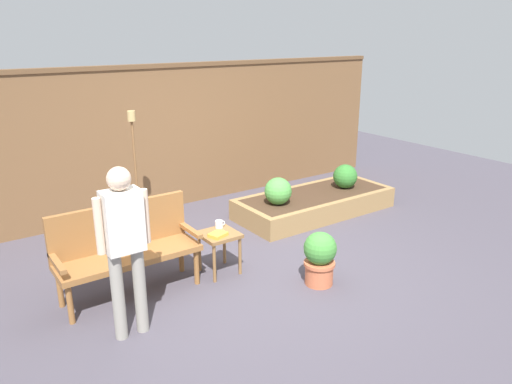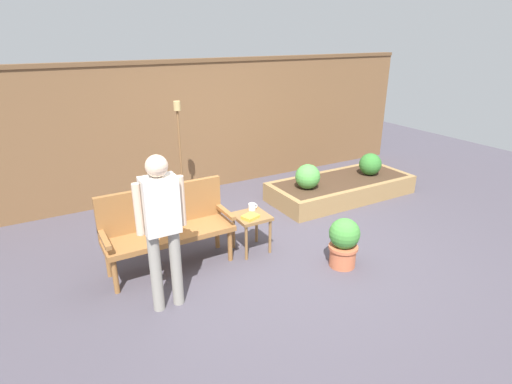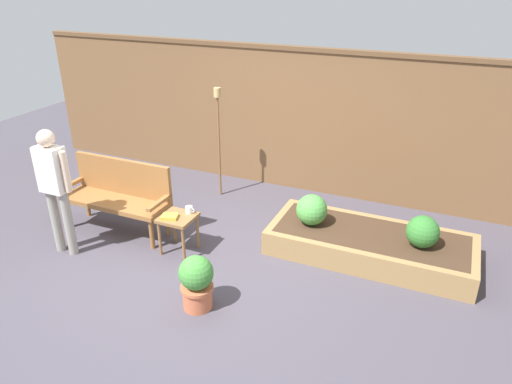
{
  "view_description": "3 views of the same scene",
  "coord_description": "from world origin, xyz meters",
  "px_view_note": "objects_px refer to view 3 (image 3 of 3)",
  "views": [
    {
      "loc": [
        -2.9,
        -4.07,
        2.6
      ],
      "look_at": [
        0.44,
        0.69,
        0.68
      ],
      "focal_mm": 34.36,
      "sensor_mm": 36.0,
      "label": 1
    },
    {
      "loc": [
        -2.57,
        -3.69,
        2.54
      ],
      "look_at": [
        -0.11,
        0.59,
        0.61
      ],
      "focal_mm": 28.69,
      "sensor_mm": 36.0,
      "label": 2
    },
    {
      "loc": [
        2.48,
        -3.95,
        3.16
      ],
      "look_at": [
        0.48,
        0.64,
        0.79
      ],
      "focal_mm": 33.35,
      "sensor_mm": 36.0,
      "label": 3
    }
  ],
  "objects_px": {
    "garden_bench": "(119,191)",
    "shrub_near_bench": "(312,210)",
    "side_table": "(178,222)",
    "book_on_table": "(170,217)",
    "shrub_far_corner": "(423,232)",
    "tiki_torch": "(218,123)",
    "cup_on_table": "(189,210)",
    "potted_boxwood": "(197,281)",
    "person_by_bench": "(54,182)"
  },
  "relations": [
    {
      "from": "garden_bench",
      "to": "shrub_near_bench",
      "type": "bearing_deg",
      "value": 13.67
    },
    {
      "from": "side_table",
      "to": "book_on_table",
      "type": "height_order",
      "value": "book_on_table"
    },
    {
      "from": "side_table",
      "to": "shrub_far_corner",
      "type": "xyz_separation_m",
      "value": [
        2.72,
        0.78,
        0.09
      ]
    },
    {
      "from": "garden_bench",
      "to": "tiki_torch",
      "type": "relative_size",
      "value": 0.88
    },
    {
      "from": "side_table",
      "to": "book_on_table",
      "type": "bearing_deg",
      "value": -127.83
    },
    {
      "from": "tiki_torch",
      "to": "side_table",
      "type": "bearing_deg",
      "value": -80.2
    },
    {
      "from": "tiki_torch",
      "to": "shrub_far_corner",
      "type": "bearing_deg",
      "value": -15.78
    },
    {
      "from": "cup_on_table",
      "to": "shrub_far_corner",
      "type": "bearing_deg",
      "value": 13.81
    },
    {
      "from": "shrub_near_bench",
      "to": "tiki_torch",
      "type": "bearing_deg",
      "value": 153.54
    },
    {
      "from": "garden_bench",
      "to": "potted_boxwood",
      "type": "height_order",
      "value": "garden_bench"
    },
    {
      "from": "side_table",
      "to": "shrub_near_bench",
      "type": "bearing_deg",
      "value": 28.78
    },
    {
      "from": "book_on_table",
      "to": "shrub_far_corner",
      "type": "distance_m",
      "value": 2.9
    },
    {
      "from": "side_table",
      "to": "cup_on_table",
      "type": "relative_size",
      "value": 3.94
    },
    {
      "from": "cup_on_table",
      "to": "person_by_bench",
      "type": "bearing_deg",
      "value": -152.58
    },
    {
      "from": "side_table",
      "to": "tiki_torch",
      "type": "height_order",
      "value": "tiki_torch"
    },
    {
      "from": "garden_bench",
      "to": "side_table",
      "type": "distance_m",
      "value": 1.03
    },
    {
      "from": "garden_bench",
      "to": "book_on_table",
      "type": "bearing_deg",
      "value": -15.78
    },
    {
      "from": "potted_boxwood",
      "to": "tiki_torch",
      "type": "bearing_deg",
      "value": 112.43
    },
    {
      "from": "book_on_table",
      "to": "potted_boxwood",
      "type": "bearing_deg",
      "value": -62.04
    },
    {
      "from": "garden_bench",
      "to": "shrub_near_bench",
      "type": "xyz_separation_m",
      "value": [
        2.42,
        0.59,
        -0.05
      ]
    },
    {
      "from": "cup_on_table",
      "to": "tiki_torch",
      "type": "relative_size",
      "value": 0.07
    },
    {
      "from": "side_table",
      "to": "potted_boxwood",
      "type": "xyz_separation_m",
      "value": [
        0.74,
        -0.84,
        -0.08
      ]
    },
    {
      "from": "side_table",
      "to": "garden_bench",
      "type": "bearing_deg",
      "value": 169.14
    },
    {
      "from": "person_by_bench",
      "to": "shrub_near_bench",
      "type": "bearing_deg",
      "value": 26.64
    },
    {
      "from": "book_on_table",
      "to": "person_by_bench",
      "type": "distance_m",
      "value": 1.37
    },
    {
      "from": "cup_on_table",
      "to": "potted_boxwood",
      "type": "bearing_deg",
      "value": -56.16
    },
    {
      "from": "book_on_table",
      "to": "cup_on_table",
      "type": "bearing_deg",
      "value": 37.44
    },
    {
      "from": "cup_on_table",
      "to": "person_by_bench",
      "type": "height_order",
      "value": "person_by_bench"
    },
    {
      "from": "garden_bench",
      "to": "shrub_near_bench",
      "type": "distance_m",
      "value": 2.49
    },
    {
      "from": "book_on_table",
      "to": "garden_bench",
      "type": "bearing_deg",
      "value": 146.11
    },
    {
      "from": "potted_boxwood",
      "to": "tiki_torch",
      "type": "distance_m",
      "value": 2.79
    },
    {
      "from": "shrub_near_bench",
      "to": "person_by_bench",
      "type": "distance_m",
      "value": 3.03
    },
    {
      "from": "garden_bench",
      "to": "book_on_table",
      "type": "distance_m",
      "value": 0.98
    },
    {
      "from": "tiki_torch",
      "to": "person_by_bench",
      "type": "relative_size",
      "value": 1.05
    },
    {
      "from": "tiki_torch",
      "to": "garden_bench",
      "type": "bearing_deg",
      "value": -116.57
    },
    {
      "from": "book_on_table",
      "to": "tiki_torch",
      "type": "relative_size",
      "value": 0.11
    },
    {
      "from": "shrub_far_corner",
      "to": "person_by_bench",
      "type": "distance_m",
      "value": 4.22
    },
    {
      "from": "cup_on_table",
      "to": "shrub_near_bench",
      "type": "relative_size",
      "value": 0.32
    },
    {
      "from": "side_table",
      "to": "shrub_near_bench",
      "type": "xyz_separation_m",
      "value": [
        1.42,
        0.78,
        0.09
      ]
    },
    {
      "from": "garden_bench",
      "to": "cup_on_table",
      "type": "xyz_separation_m",
      "value": [
        1.08,
        -0.06,
        -0.02
      ]
    },
    {
      "from": "cup_on_table",
      "to": "potted_boxwood",
      "type": "distance_m",
      "value": 1.19
    },
    {
      "from": "cup_on_table",
      "to": "person_by_bench",
      "type": "xyz_separation_m",
      "value": [
        -1.34,
        -0.7,
        0.41
      ]
    },
    {
      "from": "shrub_near_bench",
      "to": "tiki_torch",
      "type": "distance_m",
      "value": 2.01
    },
    {
      "from": "potted_boxwood",
      "to": "shrub_far_corner",
      "type": "distance_m",
      "value": 2.57
    },
    {
      "from": "side_table",
      "to": "tiki_torch",
      "type": "relative_size",
      "value": 0.29
    },
    {
      "from": "side_table",
      "to": "person_by_bench",
      "type": "xyz_separation_m",
      "value": [
        -1.26,
        -0.56,
        0.54
      ]
    },
    {
      "from": "shrub_near_bench",
      "to": "potted_boxwood",
      "type": "bearing_deg",
      "value": -112.86
    },
    {
      "from": "cup_on_table",
      "to": "tiki_torch",
      "type": "height_order",
      "value": "tiki_torch"
    },
    {
      "from": "garden_bench",
      "to": "cup_on_table",
      "type": "distance_m",
      "value": 1.09
    },
    {
      "from": "shrub_far_corner",
      "to": "tiki_torch",
      "type": "distance_m",
      "value": 3.18
    }
  ]
}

